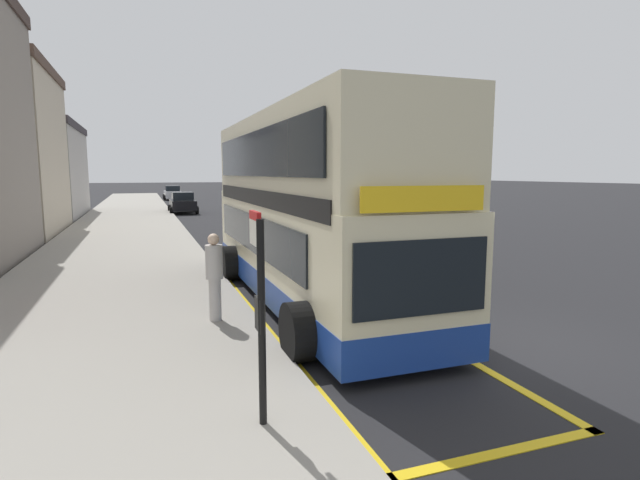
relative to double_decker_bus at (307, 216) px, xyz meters
The scene contains 10 objects.
ground_plane 28.17m from the double_decker_bus, 84.98° to the left, with size 260.00×260.00×0.00m, color black.
pavement_near 28.42m from the double_decker_bus, 99.22° to the left, with size 6.00×76.00×0.14m, color gray.
double_decker_bus is the anchor object (origin of this frame).
bus_bay_markings 2.06m from the double_decker_bus, 162.31° to the right, with size 2.91×14.26×0.01m.
bus_stop_sign 6.23m from the double_decker_bus, 113.22° to the right, with size 0.09×0.51×2.49m.
terrace_corner 30.94m from the double_decker_bus, 112.85° to the left, with size 8.70×11.67×7.45m.
parked_car_grey_distant 14.56m from the double_decker_bus, 59.04° to the left, with size 2.09×4.20×1.62m.
parked_car_black_across 28.32m from the double_decker_bus, 91.49° to the left, with size 2.09×4.20×1.62m.
parked_car_silver_behind 48.60m from the double_decker_bus, 90.35° to the left, with size 2.09×4.20×1.62m.
pedestrian_waiting_near_sign 2.94m from the double_decker_bus, 149.42° to the right, with size 0.34×0.34×1.75m.
Camera 1 is at (-6.14, -7.20, 3.07)m, focal length 27.87 mm.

